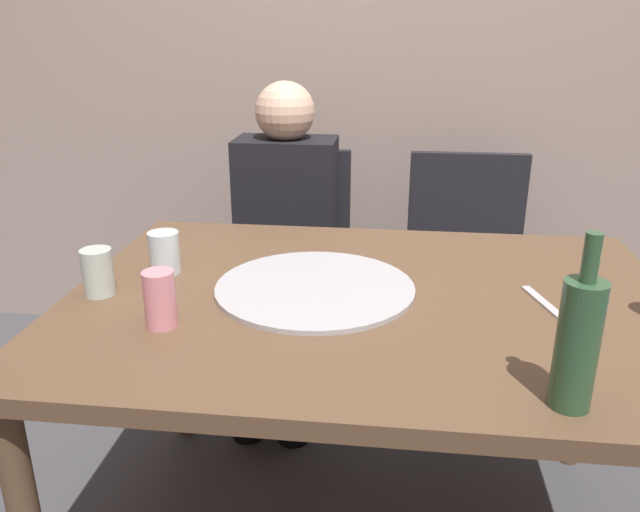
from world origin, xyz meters
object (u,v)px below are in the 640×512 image
object	(u,v)px
guest_in_sweater	(283,235)
soda_can	(160,299)
wine_bottle	(578,342)
tumbler_near	(164,252)
dining_table	(370,325)
chair_right	(465,261)
tumbler_far	(98,272)
chair_left	(290,254)
pizza_tray	(315,288)
table_knife	(547,306)

from	to	relation	value
guest_in_sweater	soda_can	bearing A→B (deg)	85.18
wine_bottle	tumbler_near	distance (m)	1.01
dining_table	chair_right	xyz separation A→B (m)	(0.32, 0.91, -0.16)
chair_right	guest_in_sweater	size ratio (longest dim) A/B	0.77
chair_right	tumbler_far	bearing A→B (deg)	45.72
tumbler_near	wine_bottle	bearing A→B (deg)	-29.60
soda_can	chair_left	xyz separation A→B (m)	(0.08, 1.12, -0.30)
tumbler_near	tumbler_far	xyz separation A→B (m)	(-0.10, -0.15, 0.00)
soda_can	tumbler_far	bearing A→B (deg)	144.95
dining_table	pizza_tray	distance (m)	0.16
tumbler_far	chair_right	world-z (taller)	chair_right
dining_table	chair_right	world-z (taller)	chair_right
tumbler_far	chair_left	world-z (taller)	chair_left
dining_table	tumbler_far	distance (m)	0.65
pizza_tray	wine_bottle	distance (m)	0.65
tumbler_far	soda_can	world-z (taller)	soda_can
guest_in_sweater	chair_right	bearing A→B (deg)	-167.22
tumbler_far	table_knife	xyz separation A→B (m)	(1.03, 0.05, -0.05)
chair_left	guest_in_sweater	xyz separation A→B (m)	(0.00, -0.15, 0.13)
dining_table	chair_right	bearing A→B (deg)	70.53
chair_left	soda_can	bearing A→B (deg)	85.83
pizza_tray	chair_left	size ratio (longest dim) A/B	0.53
soda_can	guest_in_sweater	size ratio (longest dim) A/B	0.10
dining_table	chair_left	distance (m)	0.99
chair_right	wine_bottle	bearing A→B (deg)	91.10
pizza_tray	table_knife	size ratio (longest dim) A/B	2.16
dining_table	soda_can	xyz separation A→B (m)	(-0.43, -0.21, 0.14)
soda_can	table_knife	world-z (taller)	soda_can
chair_left	tumbler_far	bearing A→B (deg)	73.74
pizza_tray	tumbler_far	xyz separation A→B (m)	(-0.50, -0.08, 0.05)
wine_bottle	tumbler_far	xyz separation A→B (m)	(-0.98, 0.34, -0.06)
tumbler_near	tumbler_far	bearing A→B (deg)	-124.40
pizza_tray	chair_left	distance (m)	0.95
soda_can	guest_in_sweater	world-z (taller)	guest_in_sweater
tumbler_far	chair_right	bearing A→B (deg)	45.72
table_knife	chair_left	xyz separation A→B (m)	(-0.74, 0.93, -0.24)
tumbler_far	tumbler_near	bearing A→B (deg)	55.60
pizza_tray	chair_left	xyz separation A→B (m)	(-0.21, 0.89, -0.25)
tumbler_near	soda_can	xyz separation A→B (m)	(0.10, -0.30, 0.01)
dining_table	wine_bottle	xyz separation A→B (m)	(0.35, -0.41, 0.20)
chair_right	pizza_tray	bearing A→B (deg)	63.03
tumbler_near	tumbler_far	size ratio (longest dim) A/B	0.96
table_knife	chair_left	world-z (taller)	chair_left
wine_bottle	chair_left	bearing A→B (deg)	117.69
table_knife	guest_in_sweater	bearing A→B (deg)	27.87
pizza_tray	guest_in_sweater	world-z (taller)	guest_in_sweater
dining_table	soda_can	bearing A→B (deg)	-153.82
tumbler_far	chair_right	xyz separation A→B (m)	(0.95, 0.98, -0.30)
dining_table	chair_right	size ratio (longest dim) A/B	1.57
dining_table	chair_left	xyz separation A→B (m)	(-0.35, 0.91, -0.16)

